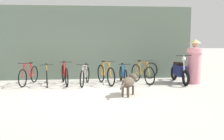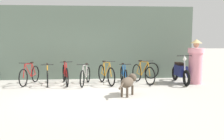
{
  "view_description": "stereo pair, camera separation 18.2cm",
  "coord_description": "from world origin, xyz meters",
  "px_view_note": "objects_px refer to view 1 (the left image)",
  "views": [
    {
      "loc": [
        -0.07,
        -7.96,
        1.83
      ],
      "look_at": [
        0.9,
        1.09,
        0.65
      ],
      "focal_mm": 42.0,
      "sensor_mm": 36.0,
      "label": 1
    },
    {
      "loc": [
        0.11,
        -7.98,
        1.83
      ],
      "look_at": [
        0.9,
        1.09,
        0.65
      ],
      "focal_mm": 42.0,
      "sensor_mm": 36.0,
      "label": 2
    }
  ],
  "objects_px": {
    "bicycle_2": "(65,75)",
    "stray_dog": "(129,82)",
    "bicycle_5": "(123,75)",
    "bicycle_6": "(142,74)",
    "bicycle_4": "(106,74)",
    "bicycle_0": "(29,75)",
    "bicycle_3": "(85,76)",
    "motorcycle": "(180,72)",
    "bicycle_1": "(47,76)",
    "person_in_robes": "(195,62)",
    "spare_tire_right": "(151,71)"
  },
  "relations": [
    {
      "from": "bicycle_0",
      "to": "bicycle_2",
      "type": "relative_size",
      "value": 0.94
    },
    {
      "from": "bicycle_0",
      "to": "motorcycle",
      "type": "height_order",
      "value": "motorcycle"
    },
    {
      "from": "bicycle_4",
      "to": "motorcycle",
      "type": "relative_size",
      "value": 0.86
    },
    {
      "from": "motorcycle",
      "to": "bicycle_3",
      "type": "bearing_deg",
      "value": -89.24
    },
    {
      "from": "bicycle_1",
      "to": "bicycle_3",
      "type": "bearing_deg",
      "value": 75.03
    },
    {
      "from": "bicycle_1",
      "to": "bicycle_6",
      "type": "xyz_separation_m",
      "value": [
        3.67,
        -0.04,
        0.04
      ]
    },
    {
      "from": "bicycle_3",
      "to": "person_in_robes",
      "type": "height_order",
      "value": "person_in_robes"
    },
    {
      "from": "bicycle_2",
      "to": "person_in_robes",
      "type": "bearing_deg",
      "value": 75.3
    },
    {
      "from": "bicycle_2",
      "to": "stray_dog",
      "type": "height_order",
      "value": "bicycle_2"
    },
    {
      "from": "motorcycle",
      "to": "bicycle_5",
      "type": "bearing_deg",
      "value": -94.5
    },
    {
      "from": "bicycle_1",
      "to": "bicycle_4",
      "type": "relative_size",
      "value": 0.99
    },
    {
      "from": "bicycle_3",
      "to": "stray_dog",
      "type": "xyz_separation_m",
      "value": [
        1.36,
        -1.9,
        0.08
      ]
    },
    {
      "from": "bicycle_0",
      "to": "bicycle_6",
      "type": "height_order",
      "value": "bicycle_6"
    },
    {
      "from": "bicycle_0",
      "to": "bicycle_5",
      "type": "distance_m",
      "value": 3.6
    },
    {
      "from": "stray_dog",
      "to": "bicycle_0",
      "type": "bearing_deg",
      "value": 89.45
    },
    {
      "from": "bicycle_5",
      "to": "spare_tire_right",
      "type": "distance_m",
      "value": 1.66
    },
    {
      "from": "bicycle_3",
      "to": "person_in_robes",
      "type": "distance_m",
      "value": 4.26
    },
    {
      "from": "bicycle_1",
      "to": "motorcycle",
      "type": "distance_m",
      "value": 5.14
    },
    {
      "from": "bicycle_4",
      "to": "motorcycle",
      "type": "xyz_separation_m",
      "value": [
        2.91,
        -0.07,
        0.07
      ]
    },
    {
      "from": "bicycle_0",
      "to": "bicycle_4",
      "type": "bearing_deg",
      "value": 100.28
    },
    {
      "from": "bicycle_3",
      "to": "stray_dog",
      "type": "height_order",
      "value": "bicycle_3"
    },
    {
      "from": "bicycle_6",
      "to": "bicycle_5",
      "type": "bearing_deg",
      "value": -116.57
    },
    {
      "from": "bicycle_2",
      "to": "spare_tire_right",
      "type": "xyz_separation_m",
      "value": [
        3.6,
        0.99,
        -0.02
      ]
    },
    {
      "from": "bicycle_5",
      "to": "bicycle_6",
      "type": "height_order",
      "value": "bicycle_6"
    },
    {
      "from": "bicycle_1",
      "to": "bicycle_3",
      "type": "xyz_separation_m",
      "value": [
        1.43,
        -0.17,
        -0.0
      ]
    },
    {
      "from": "bicycle_0",
      "to": "person_in_robes",
      "type": "height_order",
      "value": "person_in_robes"
    },
    {
      "from": "bicycle_1",
      "to": "person_in_robes",
      "type": "height_order",
      "value": "person_in_robes"
    },
    {
      "from": "bicycle_6",
      "to": "stray_dog",
      "type": "relative_size",
      "value": 1.52
    },
    {
      "from": "bicycle_3",
      "to": "bicycle_4",
      "type": "distance_m",
      "value": 0.8
    },
    {
      "from": "bicycle_3",
      "to": "person_in_robes",
      "type": "xyz_separation_m",
      "value": [
        4.23,
        -0.11,
        0.51
      ]
    },
    {
      "from": "bicycle_2",
      "to": "bicycle_4",
      "type": "distance_m",
      "value": 1.56
    },
    {
      "from": "bicycle_2",
      "to": "bicycle_6",
      "type": "xyz_separation_m",
      "value": [
        3.0,
        -0.08,
        0.01
      ]
    },
    {
      "from": "bicycle_2",
      "to": "stray_dog",
      "type": "relative_size",
      "value": 1.65
    },
    {
      "from": "bicycle_2",
      "to": "bicycle_3",
      "type": "distance_m",
      "value": 0.79
    },
    {
      "from": "bicycle_3",
      "to": "stray_dog",
      "type": "relative_size",
      "value": 1.56
    },
    {
      "from": "motorcycle",
      "to": "spare_tire_right",
      "type": "distance_m",
      "value": 1.44
    },
    {
      "from": "bicycle_0",
      "to": "stray_dog",
      "type": "distance_m",
      "value": 4.09
    },
    {
      "from": "bicycle_5",
      "to": "person_in_robes",
      "type": "height_order",
      "value": "person_in_robes"
    },
    {
      "from": "bicycle_3",
      "to": "bicycle_5",
      "type": "bearing_deg",
      "value": 110.08
    },
    {
      "from": "bicycle_4",
      "to": "bicycle_6",
      "type": "relative_size",
      "value": 1.01
    },
    {
      "from": "bicycle_4",
      "to": "bicycle_5",
      "type": "height_order",
      "value": "bicycle_4"
    },
    {
      "from": "bicycle_3",
      "to": "stray_dog",
      "type": "distance_m",
      "value": 2.33
    },
    {
      "from": "bicycle_4",
      "to": "person_in_robes",
      "type": "bearing_deg",
      "value": 68.47
    },
    {
      "from": "bicycle_1",
      "to": "person_in_robes",
      "type": "relative_size",
      "value": 0.95
    },
    {
      "from": "bicycle_4",
      "to": "stray_dog",
      "type": "relative_size",
      "value": 1.54
    },
    {
      "from": "bicycle_4",
      "to": "person_in_robes",
      "type": "distance_m",
      "value": 3.47
    },
    {
      "from": "bicycle_2",
      "to": "bicycle_4",
      "type": "height_order",
      "value": "bicycle_4"
    },
    {
      "from": "bicycle_1",
      "to": "bicycle_3",
      "type": "relative_size",
      "value": 0.98
    },
    {
      "from": "bicycle_3",
      "to": "person_in_robes",
      "type": "bearing_deg",
      "value": 100.21
    },
    {
      "from": "spare_tire_right",
      "to": "bicycle_2",
      "type": "bearing_deg",
      "value": -164.64
    }
  ]
}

